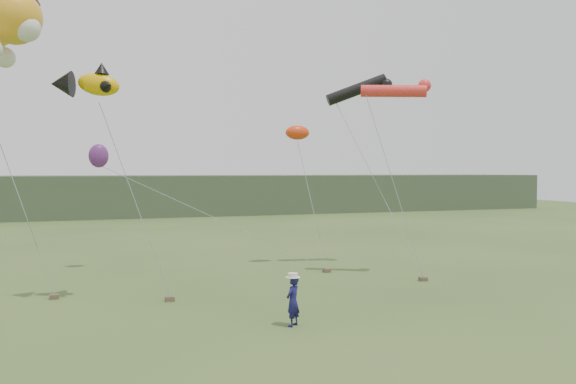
{
  "coord_description": "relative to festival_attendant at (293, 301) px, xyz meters",
  "views": [
    {
      "loc": [
        -5.2,
        -15.03,
        4.48
      ],
      "look_at": [
        0.97,
        3.0,
        3.77
      ],
      "focal_mm": 35.0,
      "sensor_mm": 36.0,
      "label": 1
    }
  ],
  "objects": [
    {
      "name": "sandbag_anchors",
      "position": [
        -1.77,
        4.87,
        -0.65
      ],
      "size": [
        18.17,
        5.98,
        0.16
      ],
      "color": "brown",
      "rests_on": "ground"
    },
    {
      "name": "headland",
      "position": [
        -3.24,
        44.6,
        1.19
      ],
      "size": [
        90.0,
        13.0,
        4.0
      ],
      "color": "#2D3D28",
      "rests_on": "ground"
    },
    {
      "name": "misc_kites",
      "position": [
        -0.69,
        10.83,
        5.02
      ],
      "size": [
        9.99,
        2.25,
        2.02
      ],
      "color": "red",
      "rests_on": "ground"
    },
    {
      "name": "fish_kite",
      "position": [
        -5.64,
        5.01,
        6.69
      ],
      "size": [
        2.42,
        1.58,
        1.21
      ],
      "color": "#D9A302",
      "rests_on": "ground"
    },
    {
      "name": "festival_attendant",
      "position": [
        0.0,
        0.0,
        0.0
      ],
      "size": [
        0.63,
        0.61,
        1.45
      ],
      "primitive_type": "imported",
      "rotation": [
        0.0,
        0.0,
        3.86
      ],
      "color": "#15144B",
      "rests_on": "ground"
    },
    {
      "name": "tube_kites",
      "position": [
        6.77,
        7.65,
        7.44
      ],
      "size": [
        3.3,
        4.49,
        1.54
      ],
      "color": "black",
      "rests_on": "ground"
    },
    {
      "name": "ground",
      "position": [
        -0.12,
        -0.09,
        -0.73
      ],
      "size": [
        120.0,
        120.0,
        0.0
      ],
      "primitive_type": "plane",
      "color": "#385123",
      "rests_on": "ground"
    }
  ]
}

